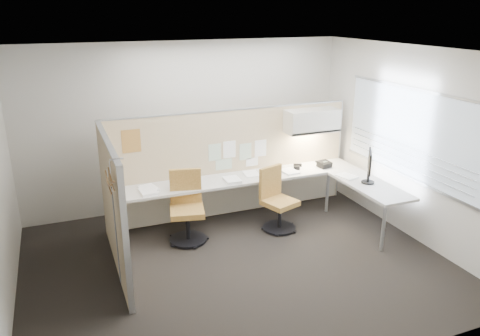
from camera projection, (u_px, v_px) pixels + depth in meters
name	position (u px, v px, depth m)	size (l,w,h in m)	color
floor	(236.00, 263.00, 6.36)	(5.50, 4.50, 0.01)	black
ceiling	(235.00, 51.00, 5.45)	(5.50, 4.50, 0.01)	white
wall_back	(187.00, 126.00, 7.88)	(5.50, 0.02, 2.80)	beige
wall_front	(333.00, 244.00, 3.93)	(5.50, 0.02, 2.80)	beige
wall_right	(410.00, 143.00, 6.87)	(0.02, 4.50, 2.80)	beige
window_pane	(410.00, 133.00, 6.81)	(0.01, 2.80, 1.30)	#8E9CA5
partition_back	(232.00, 163.00, 7.67)	(4.10, 0.06, 1.75)	#CBB78C
partition_left	(113.00, 206.00, 5.99)	(0.06, 2.20, 1.75)	#CBB78C
desk	(264.00, 185.00, 7.48)	(4.00, 2.07, 0.73)	beige
overhead_bin	(312.00, 121.00, 7.76)	(0.90, 0.36, 0.38)	beige
task_light_strip	(311.00, 133.00, 7.83)	(0.60, 0.06, 0.02)	#FFEABF
pinned_papers	(237.00, 154.00, 7.62)	(1.01, 0.00, 0.47)	#8CBF8C
poster	(131.00, 141.00, 6.90)	(0.28, 0.00, 0.35)	orange
chair_left	(187.00, 209.00, 6.86)	(0.58, 0.60, 1.04)	black
chair_right	(277.00, 201.00, 7.22)	(0.58, 0.59, 0.97)	black
monitor	(369.00, 165.00, 7.10)	(0.30, 0.41, 0.51)	black
phone	(324.00, 164.00, 7.89)	(0.24, 0.23, 0.12)	black
stapler	(298.00, 165.00, 7.94)	(0.14, 0.04, 0.05)	black
tape_dispenser	(297.00, 168.00, 7.79)	(0.10, 0.06, 0.06)	black
coat_hook	(111.00, 192.00, 5.02)	(0.18, 0.49, 1.45)	silver
paper_stack_0	(149.00, 188.00, 6.93)	(0.23, 0.30, 0.03)	white
paper_stack_1	(180.00, 185.00, 7.11)	(0.23, 0.30, 0.02)	white
paper_stack_2	(232.00, 180.00, 7.26)	(0.23, 0.30, 0.05)	white
paper_stack_3	(251.00, 174.00, 7.57)	(0.23, 0.30, 0.02)	white
paper_stack_4	(290.00, 171.00, 7.67)	(0.23, 0.30, 0.03)	white
paper_stack_5	(347.00, 176.00, 7.46)	(0.23, 0.30, 0.02)	white
paper_stack_6	(148.00, 191.00, 6.82)	(0.23, 0.30, 0.03)	white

